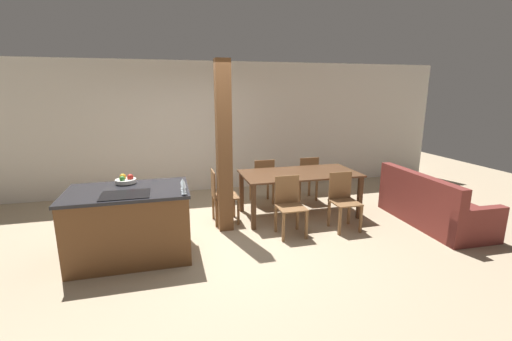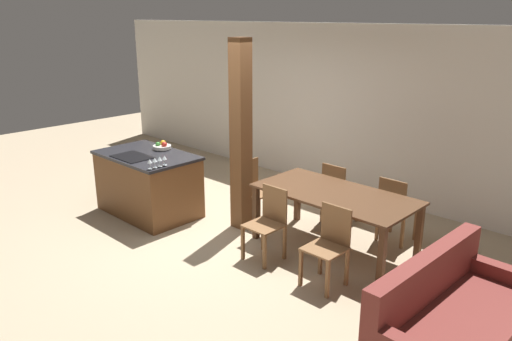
{
  "view_description": "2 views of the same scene",
  "coord_description": "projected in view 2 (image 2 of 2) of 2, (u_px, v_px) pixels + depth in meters",
  "views": [
    {
      "loc": [
        -0.68,
        -4.6,
        2.13
      ],
      "look_at": [
        0.6,
        0.2,
        0.95
      ],
      "focal_mm": 24.0,
      "sensor_mm": 36.0,
      "label": 1
    },
    {
      "loc": [
        4.74,
        -4.12,
        2.84
      ],
      "look_at": [
        0.6,
        0.2,
        0.95
      ],
      "focal_mm": 35.0,
      "sensor_mm": 36.0,
      "label": 2
    }
  ],
  "objects": [
    {
      "name": "fruit_bowl",
      "position": [
        162.0,
        146.0,
        7.4
      ],
      "size": [
        0.27,
        0.27,
        0.12
      ],
      "color": "silver",
      "rests_on": "kitchen_island"
    },
    {
      "name": "dining_chair_head_end",
      "position": [
        255.0,
        189.0,
        7.04
      ],
      "size": [
        0.4,
        0.4,
        0.88
      ],
      "rotation": [
        0.0,
        0.0,
        1.57
      ],
      "color": "brown",
      "rests_on": "ground_plane"
    },
    {
      "name": "wine_glass_middle",
      "position": [
        155.0,
        160.0,
        6.47
      ],
      "size": [
        0.06,
        0.06,
        0.14
      ],
      "color": "silver",
      "rests_on": "kitchen_island"
    },
    {
      "name": "wall_back",
      "position": [
        332.0,
        108.0,
        8.24
      ],
      "size": [
        11.2,
        0.08,
        2.7
      ],
      "color": "silver",
      "rests_on": "ground_plane"
    },
    {
      "name": "timber_post",
      "position": [
        241.0,
        137.0,
        6.59
      ],
      "size": [
        0.22,
        0.22,
        2.56
      ],
      "color": "brown",
      "rests_on": "ground_plane"
    },
    {
      "name": "ground_plane",
      "position": [
        214.0,
        231.0,
        6.82
      ],
      "size": [
        16.0,
        16.0,
        0.0
      ],
      "primitive_type": "plane",
      "color": "tan"
    },
    {
      "name": "wine_glass_near",
      "position": [
        150.0,
        162.0,
        6.41
      ],
      "size": [
        0.06,
        0.06,
        0.14
      ],
      "color": "silver",
      "rests_on": "kitchen_island"
    },
    {
      "name": "wine_glass_end",
      "position": [
        164.0,
        158.0,
        6.57
      ],
      "size": [
        0.06,
        0.06,
        0.14
      ],
      "color": "silver",
      "rests_on": "kitchen_island"
    },
    {
      "name": "couch",
      "position": [
        454.0,
        324.0,
        4.3
      ],
      "size": [
        0.88,
        1.85,
        0.84
      ],
      "rotation": [
        0.0,
        0.0,
        1.54
      ],
      "color": "maroon",
      "rests_on": "ground_plane"
    },
    {
      "name": "dining_chair_near_right",
      "position": [
        329.0,
        244.0,
        5.36
      ],
      "size": [
        0.4,
        0.4,
        0.88
      ],
      "color": "brown",
      "rests_on": "ground_plane"
    },
    {
      "name": "kitchen_island",
      "position": [
        148.0,
        184.0,
        7.31
      ],
      "size": [
        1.49,
        0.95,
        0.92
      ],
      "color": "brown",
      "rests_on": "ground_plane"
    },
    {
      "name": "wine_glass_far",
      "position": [
        160.0,
        159.0,
        6.52
      ],
      "size": [
        0.06,
        0.06,
        0.14
      ],
      "color": "silver",
      "rests_on": "kitchen_island"
    },
    {
      "name": "dining_chair_near_left",
      "position": [
        268.0,
        222.0,
        5.95
      ],
      "size": [
        0.4,
        0.4,
        0.88
      ],
      "color": "brown",
      "rests_on": "ground_plane"
    },
    {
      "name": "dining_chair_far_right",
      "position": [
        395.0,
        208.0,
        6.36
      ],
      "size": [
        0.4,
        0.4,
        0.88
      ],
      "rotation": [
        0.0,
        0.0,
        3.14
      ],
      "color": "brown",
      "rests_on": "ground_plane"
    },
    {
      "name": "dining_table",
      "position": [
        335.0,
        200.0,
        6.09
      ],
      "size": [
        1.97,
        0.98,
        0.75
      ],
      "color": "#51331E",
      "rests_on": "ground_plane"
    },
    {
      "name": "dining_chair_far_left",
      "position": [
        338.0,
        192.0,
        6.94
      ],
      "size": [
        0.4,
        0.4,
        0.88
      ],
      "rotation": [
        0.0,
        0.0,
        3.14
      ],
      "color": "brown",
      "rests_on": "ground_plane"
    }
  ]
}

